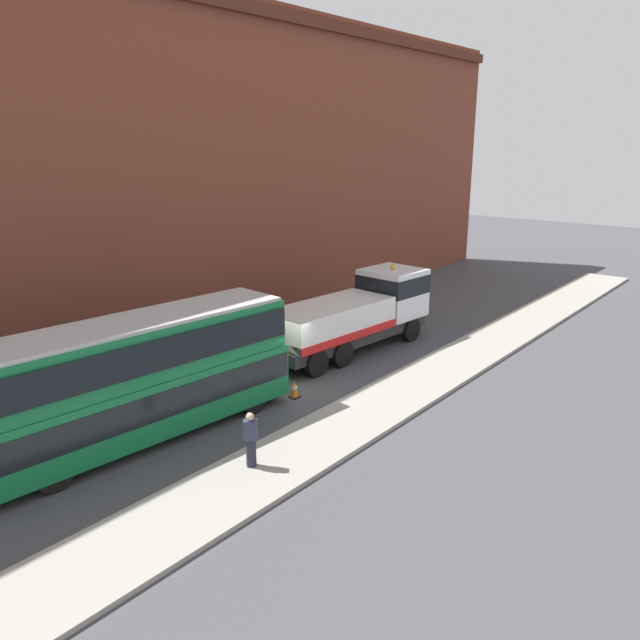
% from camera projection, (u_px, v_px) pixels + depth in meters
% --- Properties ---
extents(ground_plane, '(120.00, 120.00, 0.00)m').
position_uv_depth(ground_plane, '(280.00, 387.00, 24.57)').
color(ground_plane, '#424247').
extents(near_kerb, '(60.00, 2.80, 0.15)m').
position_uv_depth(near_kerb, '(366.00, 413.00, 21.99)').
color(near_kerb, gray).
rests_on(near_kerb, ground_plane).
extents(building_facade, '(60.00, 1.50, 16.00)m').
position_uv_depth(building_facade, '(151.00, 173.00, 26.88)').
color(building_facade, brown).
rests_on(building_facade, ground_plane).
extents(recovery_tow_truck, '(10.22, 3.34, 3.67)m').
position_uv_depth(recovery_tow_truck, '(356.00, 313.00, 28.54)').
color(recovery_tow_truck, '#2D2D2D').
rests_on(recovery_tow_truck, ground_plane).
extents(double_decker_bus, '(11.18, 3.42, 4.06)m').
position_uv_depth(double_decker_bus, '(135.00, 376.00, 19.63)').
color(double_decker_bus, '#146B38').
rests_on(double_decker_bus, ground_plane).
extents(pedestrian_onlooker, '(0.45, 0.47, 1.71)m').
position_uv_depth(pedestrian_onlooker, '(251.00, 440.00, 18.06)').
color(pedestrian_onlooker, '#232333').
rests_on(pedestrian_onlooker, near_kerb).
extents(traffic_cone_near_bus, '(0.36, 0.36, 0.72)m').
position_uv_depth(traffic_cone_near_bus, '(295.00, 389.00, 23.46)').
color(traffic_cone_near_bus, orange).
rests_on(traffic_cone_near_bus, ground_plane).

